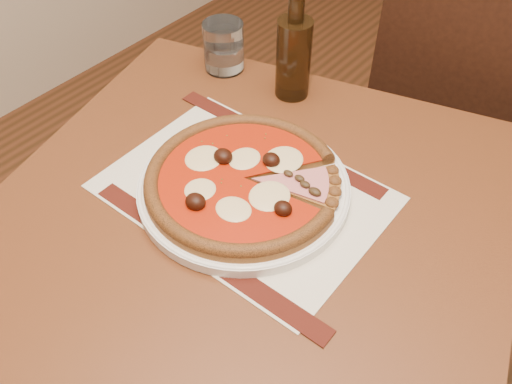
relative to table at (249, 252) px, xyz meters
The scene contains 8 objects.
table is the anchor object (origin of this frame).
chair_far 0.70m from the table, 79.20° to the left, with size 0.49×0.49×0.95m.
placemat 0.11m from the table, 137.87° to the left, with size 0.43×0.31×0.00m, color silver.
plate 0.12m from the table, 137.87° to the left, with size 0.34×0.34×0.02m, color white.
pizza 0.14m from the table, 137.98° to the left, with size 0.31×0.31×0.04m.
ham_slice 0.16m from the table, 63.25° to the left, with size 0.14×0.11×0.02m.
water_glass 0.44m from the table, 136.01° to the left, with size 0.08×0.08×0.10m, color white.
bottle 0.38m from the table, 113.98° to the left, with size 0.07×0.07×0.22m.
Camera 1 is at (-0.58, -0.70, 1.38)m, focal length 38.00 mm.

